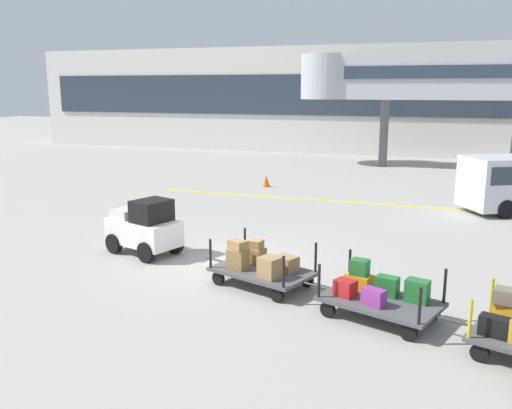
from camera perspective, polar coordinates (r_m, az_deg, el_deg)
ground_plane at (r=14.53m, az=-2.76°, el=-6.28°), size 120.00×120.00×0.00m
apron_lead_line at (r=22.54m, az=9.68°, el=0.24°), size 16.74×0.37×0.01m
terminal_building at (r=39.15m, az=11.27°, el=10.65°), size 50.81×2.51×7.41m
jet_bridge at (r=32.85m, az=16.89°, el=12.62°), size 15.03×3.00×6.51m
baggage_tug at (r=15.57m, az=-11.59°, el=-2.37°), size 2.35×1.80×1.58m
baggage_cart_lead at (r=12.86m, az=0.52°, el=-6.33°), size 3.07×2.09×1.10m
baggage_cart_middle at (r=11.50m, az=12.63°, el=-9.11°), size 3.07×2.09×1.10m
safety_cone_near at (r=25.66m, az=1.06°, el=2.48°), size 0.36×0.36×0.55m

